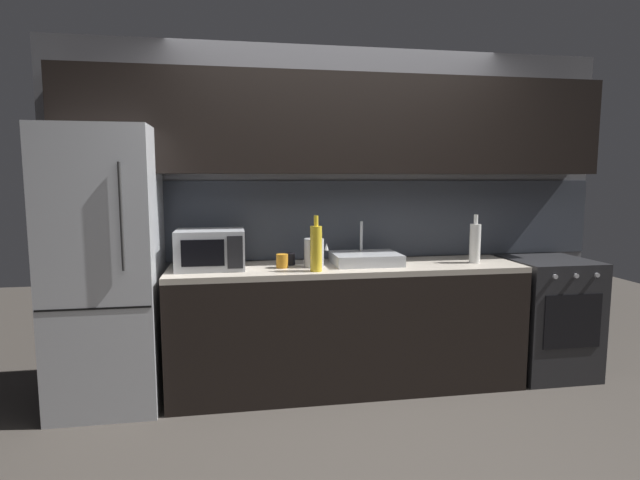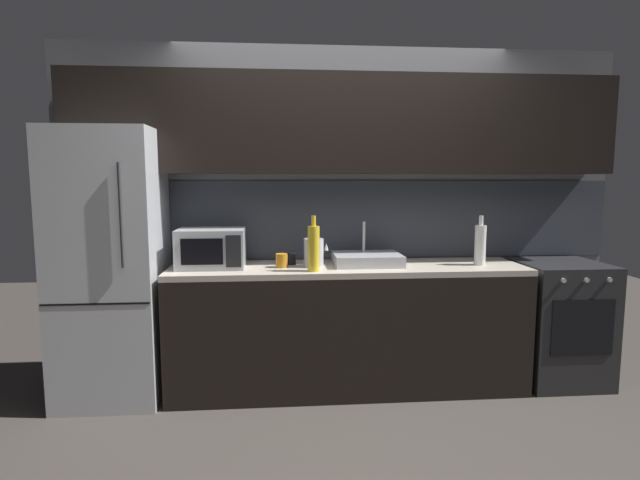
% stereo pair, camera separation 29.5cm
% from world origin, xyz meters
% --- Properties ---
extents(ground_plane, '(10.00, 10.00, 0.00)m').
position_xyz_m(ground_plane, '(0.00, 0.00, 0.00)').
color(ground_plane, '#3D3833').
extents(back_wall, '(4.25, 0.44, 2.50)m').
position_xyz_m(back_wall, '(0.00, 1.20, 1.55)').
color(back_wall, slate).
rests_on(back_wall, ground).
extents(counter_run, '(2.51, 0.60, 0.90)m').
position_xyz_m(counter_run, '(0.00, 0.90, 0.45)').
color(counter_run, black).
rests_on(counter_run, ground).
extents(refrigerator, '(0.68, 0.69, 1.85)m').
position_xyz_m(refrigerator, '(-1.64, 0.90, 0.92)').
color(refrigerator, '#B7BABF').
rests_on(refrigerator, ground).
extents(oven_range, '(0.60, 0.62, 0.90)m').
position_xyz_m(oven_range, '(1.60, 0.90, 0.45)').
color(oven_range, '#232326').
rests_on(oven_range, ground).
extents(microwave, '(0.46, 0.35, 0.27)m').
position_xyz_m(microwave, '(-0.96, 0.92, 1.04)').
color(microwave, '#A8AAAF').
rests_on(microwave, counter_run).
extents(sink_basin, '(0.48, 0.38, 0.30)m').
position_xyz_m(sink_basin, '(0.14, 0.93, 0.94)').
color(sink_basin, '#ADAFB5').
rests_on(sink_basin, counter_run).
extents(kettle, '(0.17, 0.14, 0.22)m').
position_xyz_m(kettle, '(-0.24, 0.88, 1.00)').
color(kettle, '#B7BABF').
rests_on(kettle, counter_run).
extents(wine_bottle_yellow, '(0.08, 0.08, 0.37)m').
position_xyz_m(wine_bottle_yellow, '(-0.26, 0.71, 1.06)').
color(wine_bottle_yellow, gold).
rests_on(wine_bottle_yellow, counter_run).
extents(wine_bottle_white, '(0.08, 0.08, 0.36)m').
position_xyz_m(wine_bottle_white, '(0.95, 0.85, 1.05)').
color(wine_bottle_white, silver).
rests_on(wine_bottle_white, counter_run).
extents(mug_dark, '(0.07, 0.07, 0.09)m').
position_xyz_m(mug_dark, '(-0.40, 0.98, 0.95)').
color(mug_dark, black).
rests_on(mug_dark, counter_run).
extents(mug_amber, '(0.08, 0.08, 0.10)m').
position_xyz_m(mug_amber, '(-0.47, 0.87, 0.95)').
color(mug_amber, '#B27019').
rests_on(mug_amber, counter_run).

